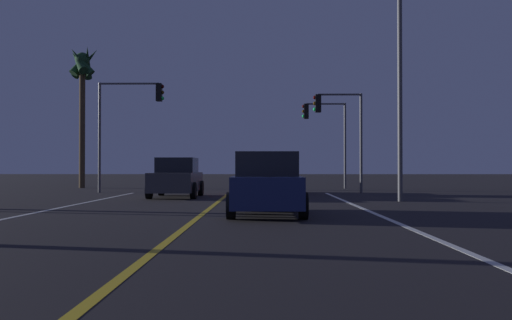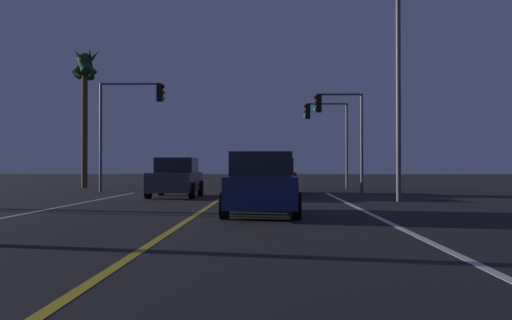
% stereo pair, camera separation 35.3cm
% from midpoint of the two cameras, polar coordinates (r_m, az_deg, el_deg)
% --- Properties ---
extents(lane_edge_right, '(0.16, 35.29, 0.01)m').
position_cam_midpoint_polar(lane_edge_right, '(10.53, 17.16, -7.79)').
color(lane_edge_right, silver).
rests_on(lane_edge_right, ground).
extents(lane_center_divider, '(0.16, 35.29, 0.01)m').
position_cam_midpoint_polar(lane_center_divider, '(10.28, -9.76, -7.99)').
color(lane_center_divider, gold).
rests_on(lane_center_divider, ground).
extents(car_ahead_far, '(2.02, 4.30, 1.70)m').
position_cam_midpoint_polar(car_ahead_far, '(26.85, 1.65, -1.73)').
color(car_ahead_far, black).
rests_on(car_ahead_far, ground).
extents(car_oncoming, '(2.02, 4.30, 1.70)m').
position_cam_midpoint_polar(car_oncoming, '(24.34, -8.53, -1.83)').
color(car_oncoming, black).
rests_on(car_oncoming, ground).
extents(car_lead_same_lane, '(2.02, 4.30, 1.70)m').
position_cam_midpoint_polar(car_lead_same_lane, '(15.18, 0.44, -2.54)').
color(car_lead_same_lane, black).
rests_on(car_lead_same_lane, ground).
extents(traffic_light_near_right, '(2.49, 0.36, 5.01)m').
position_cam_midpoint_polar(traffic_light_near_right, '(28.50, 8.00, 4.15)').
color(traffic_light_near_right, '#4C4C51').
rests_on(traffic_light_near_right, ground).
extents(traffic_light_near_left, '(3.36, 0.36, 5.59)m').
position_cam_midpoint_polar(traffic_light_near_left, '(29.15, -13.07, 4.92)').
color(traffic_light_near_left, '#4C4C51').
rests_on(traffic_light_near_left, ground).
extents(traffic_light_far_right, '(2.67, 0.36, 5.16)m').
position_cam_midpoint_polar(traffic_light_far_right, '(33.95, 6.69, 3.56)').
color(traffic_light_far_right, '#4C4C51').
rests_on(traffic_light_far_right, ground).
extents(street_lamp_right_far, '(2.67, 0.44, 8.53)m').
position_cam_midpoint_polar(street_lamp_right_far, '(21.92, 12.49, 10.08)').
color(street_lamp_right_far, '#4C4C51').
rests_on(street_lamp_right_far, ground).
extents(palm_tree_left_far, '(2.24, 2.13, 8.80)m').
position_cam_midpoint_polar(palm_tree_left_far, '(36.53, -17.56, 8.30)').
color(palm_tree_left_far, '#473826').
rests_on(palm_tree_left_far, ground).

